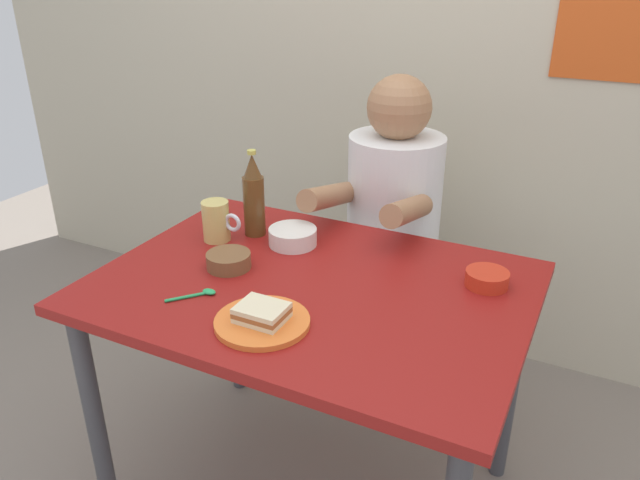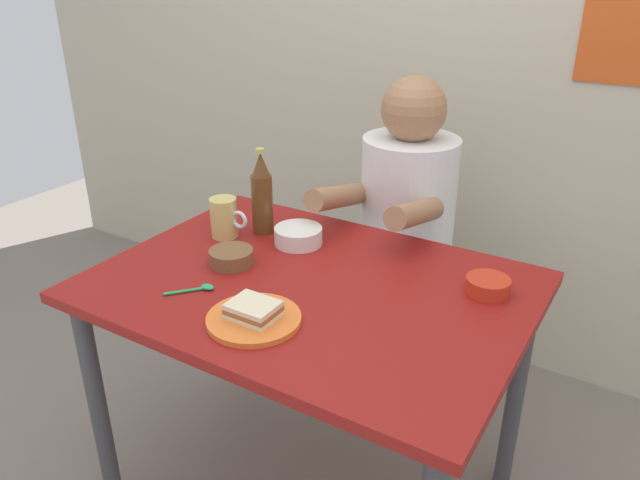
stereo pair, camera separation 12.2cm
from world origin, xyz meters
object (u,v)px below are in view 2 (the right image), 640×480
Objects in this scene: dining_table at (310,313)px; stool at (401,304)px; plate_orange at (254,319)px; beer_bottle at (262,195)px; sandwich at (253,310)px; beer_mug at (225,218)px; condiment_bowl_brown at (231,256)px; person_seated at (407,199)px.

dining_table reaches higher than stool.
beer_bottle reaches higher than plate_orange.
sandwich is 0.42× the size of beer_bottle.
beer_mug reaches higher than sandwich.
dining_table is 4.20× the size of beer_bottle.
sandwich is at bearing -92.34° from dining_table.
condiment_bowl_brown is at bearing -173.93° from dining_table.
beer_mug reaches higher than plate_orange.
beer_mug is at bearing 136.86° from plate_orange.
sandwich is 0.52m from beer_bottle.
beer_bottle is (-0.28, 0.42, 0.09)m from sandwich.
dining_table is 0.26m from sandwich.
stool is at bearing 89.78° from sandwich.
stool is at bearing 89.78° from plate_orange.
stool is 2.05× the size of plate_orange.
sandwich is 0.92× the size of condiment_bowl_brown.
beer_mug is at bearing -125.29° from person_seated.
beer_bottle is at bearing 146.19° from dining_table.
dining_table is 8.73× the size of beer_mug.
beer_mug is (-0.37, 0.11, 0.15)m from dining_table.
stool is at bearing 56.72° from beer_bottle.
stool is 0.73m from beer_bottle.
plate_orange is at bearing -90.22° from stool.
dining_table is at bearing -89.46° from stool.
beer_bottle is at bearing -123.28° from stool.
beer_bottle is at bearing -123.97° from person_seated.
sandwich is at bearing -56.25° from beer_bottle.
plate_orange is 0.84× the size of beer_bottle.
dining_table is at bearing -33.81° from beer_bottle.
person_seated reaches higher than plate_orange.
stool is 0.63× the size of person_seated.
condiment_bowl_brown is (0.05, -0.22, -0.10)m from beer_bottle.
beer_mug is (-0.36, 0.34, 0.03)m from sandwich.
stool is 4.09× the size of sandwich.
dining_table is 2.44× the size of stool.
condiment_bowl_brown is (0.13, -0.13, -0.04)m from beer_mug.
person_seated is 6.54× the size of sandwich.
person_seated is 3.27× the size of plate_orange.
beer_mug is (-0.36, -0.52, 0.45)m from stool.
condiment_bowl_brown is at bearing 138.50° from sandwich.
plate_orange is 0.31m from condiment_bowl_brown.
person_seated is 0.85m from sandwich.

